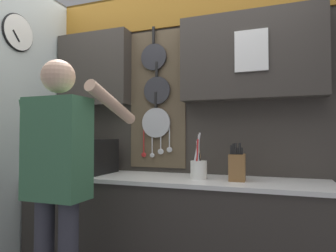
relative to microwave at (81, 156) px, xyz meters
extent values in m
cube|color=#38332D|center=(0.78, 0.01, -0.61)|extent=(2.31, 0.56, 0.88)
cube|color=white|center=(0.78, 0.01, -0.16)|extent=(2.34, 0.59, 0.03)
cube|color=#38332D|center=(0.78, 0.31, 0.21)|extent=(2.91, 0.04, 2.52)
cube|color=#99661E|center=(0.78, 0.28, 1.30)|extent=(2.87, 0.02, 0.34)
cube|color=#38332D|center=(-0.02, 0.21, 0.79)|extent=(0.71, 0.16, 0.67)
cube|color=#38332D|center=(1.39, 0.21, 0.79)|extent=(1.08, 0.16, 0.67)
cube|color=brown|center=(0.59, 0.28, 0.50)|extent=(0.51, 0.01, 1.21)
cylinder|color=#2D2D33|center=(0.57, 0.25, 0.87)|extent=(0.24, 0.02, 0.24)
cube|color=black|center=(0.57, 0.25, 1.06)|extent=(0.02, 0.02, 0.15)
cylinder|color=#2D2D33|center=(0.60, 0.25, 0.57)|extent=(0.24, 0.02, 0.24)
cube|color=black|center=(0.60, 0.25, 0.76)|extent=(0.02, 0.02, 0.13)
cylinder|color=#B7B7BC|center=(0.59, 0.25, 0.29)|extent=(0.26, 0.02, 0.26)
cube|color=black|center=(0.59, 0.25, 0.49)|extent=(0.02, 0.02, 0.14)
cylinder|color=red|center=(0.47, 0.25, 0.13)|extent=(0.01, 0.01, 0.23)
ellipsoid|color=red|center=(0.47, 0.25, 0.01)|extent=(0.05, 0.01, 0.04)
cylinder|color=silver|center=(0.55, 0.25, 0.13)|extent=(0.01, 0.01, 0.23)
ellipsoid|color=silver|center=(0.55, 0.25, 0.00)|extent=(0.04, 0.01, 0.04)
cylinder|color=silver|center=(0.63, 0.25, 0.15)|extent=(0.01, 0.01, 0.19)
ellipsoid|color=silver|center=(0.63, 0.25, 0.04)|extent=(0.05, 0.01, 0.05)
cylinder|color=silver|center=(0.71, 0.25, 0.16)|extent=(0.01, 0.01, 0.18)
ellipsoid|color=silver|center=(0.71, 0.25, 0.05)|extent=(0.05, 0.01, 0.05)
cube|color=white|center=(1.41, 0.12, 0.80)|extent=(0.24, 0.02, 0.31)
cube|color=silver|center=(-0.41, -0.41, 0.21)|extent=(0.04, 1.60, 2.52)
cylinder|color=white|center=(-0.37, -0.33, 1.01)|extent=(0.02, 0.29, 0.29)
torus|color=black|center=(-0.38, -0.33, 1.01)|extent=(0.02, 0.31, 0.31)
cube|color=black|center=(-0.36, -0.36, 0.97)|extent=(0.01, 0.07, 0.08)
cube|color=black|center=(0.00, 0.00, 0.00)|extent=(0.51, 0.39, 0.29)
cube|color=black|center=(-0.06, -0.19, 0.00)|extent=(0.28, 0.01, 0.18)
cube|color=#333338|center=(0.18, -0.19, 0.00)|extent=(0.11, 0.01, 0.22)
cube|color=brown|center=(1.31, 0.00, -0.05)|extent=(0.12, 0.16, 0.19)
cylinder|color=black|center=(1.28, -0.03, 0.07)|extent=(0.02, 0.03, 0.07)
cylinder|color=black|center=(1.29, -0.03, 0.08)|extent=(0.02, 0.03, 0.08)
cylinder|color=black|center=(1.31, -0.03, 0.08)|extent=(0.02, 0.04, 0.08)
cylinder|color=black|center=(1.32, -0.03, 0.06)|extent=(0.02, 0.02, 0.05)
cylinder|color=black|center=(1.34, -0.03, 0.08)|extent=(0.02, 0.04, 0.08)
cylinder|color=black|center=(1.35, -0.03, 0.07)|extent=(0.02, 0.03, 0.05)
cylinder|color=white|center=(1.03, 0.00, -0.08)|extent=(0.12, 0.12, 0.13)
cylinder|color=silver|center=(1.03, 0.01, 0.02)|extent=(0.04, 0.04, 0.23)
cylinder|color=red|center=(1.03, -0.02, 0.03)|extent=(0.02, 0.02, 0.24)
cylinder|color=silver|center=(1.03, -0.01, 0.04)|extent=(0.02, 0.04, 0.27)
cylinder|color=silver|center=(1.02, -0.02, 0.05)|extent=(0.06, 0.06, 0.29)
cylinder|color=tan|center=(1.04, 0.02, 0.02)|extent=(0.04, 0.02, 0.22)
cylinder|color=black|center=(1.04, 0.01, 0.00)|extent=(0.04, 0.02, 0.19)
cube|color=#3D704C|center=(0.31, -0.66, 0.09)|extent=(0.38, 0.22, 0.62)
sphere|color=#DBAD8E|center=(0.31, -0.66, 0.54)|extent=(0.21, 0.21, 0.21)
cylinder|color=#3D704C|center=(0.08, -0.63, 0.13)|extent=(0.08, 0.20, 0.56)
cylinder|color=#DBAD8E|center=(0.54, -0.39, 0.39)|extent=(0.08, 0.55, 0.25)
camera|label=1|loc=(1.58, -2.15, 0.17)|focal=32.00mm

